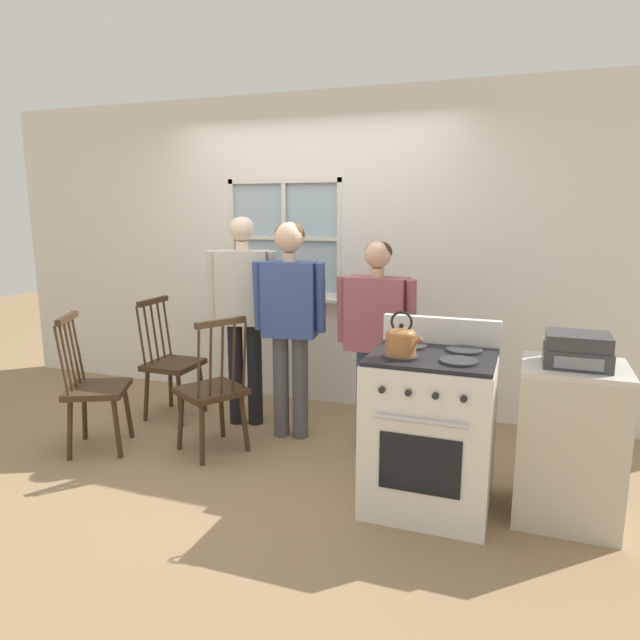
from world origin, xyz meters
TOP-DOWN VIEW (x-y plane):
  - ground_plane at (0.00, 0.00)m, footprint 16.00×16.00m
  - wall_back at (0.01, 1.40)m, footprint 6.40×0.16m
  - chair_by_window at (-0.98, 0.58)m, footprint 0.41×0.42m
  - chair_near_wall at (-1.11, -0.17)m, footprint 0.54×0.55m
  - chair_center_cluster at (-0.28, 0.07)m, footprint 0.56×0.56m
  - person_elderly_left at (-0.33, 0.65)m, footprint 0.56×0.31m
  - person_teen_center at (0.13, 0.53)m, footprint 0.56×0.26m
  - person_adult_right at (0.79, 0.52)m, footprint 0.58×0.23m
  - stove at (1.30, -0.15)m, footprint 0.71×0.68m
  - kettle at (1.14, -0.28)m, footprint 0.21×0.17m
  - potted_plant at (-0.51, 1.31)m, footprint 0.14×0.14m
  - side_counter at (2.05, -0.02)m, footprint 0.55×0.50m
  - stereo at (2.05, -0.04)m, footprint 0.34×0.29m

SIDE VIEW (x-z plane):
  - ground_plane at x=0.00m, z-range 0.00..0.00m
  - side_counter at x=2.05m, z-range 0.00..0.90m
  - chair_by_window at x=-0.98m, z-range -0.05..0.96m
  - chair_near_wall at x=-1.11m, z-range -0.05..0.96m
  - chair_center_cluster at x=-0.28m, z-range -0.05..0.96m
  - stove at x=1.30m, z-range -0.07..1.02m
  - person_adult_right at x=0.79m, z-range 0.15..1.67m
  - stereo at x=2.05m, z-range 0.90..1.08m
  - person_elderly_left at x=-0.33m, z-range 0.17..1.84m
  - person_teen_center at x=0.13m, z-range 0.19..1.83m
  - kettle at x=1.14m, z-range 0.90..1.15m
  - potted_plant at x=-0.51m, z-range 0.92..1.15m
  - wall_back at x=0.01m, z-range -0.01..2.69m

